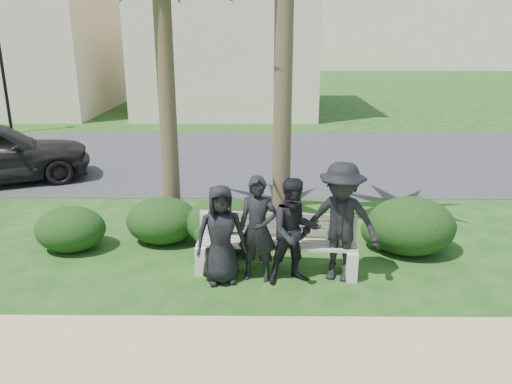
% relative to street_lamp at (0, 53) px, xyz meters
% --- Properties ---
extents(ground, '(160.00, 160.00, 0.00)m').
position_rel_street_lamp_xyz_m(ground, '(9.00, -12.00, -2.94)').
color(ground, '#173E11').
rests_on(ground, ground).
extents(footpath, '(30.00, 1.60, 0.01)m').
position_rel_street_lamp_xyz_m(footpath, '(9.00, -13.80, -2.94)').
color(footpath, tan).
rests_on(footpath, ground).
extents(asphalt_street, '(160.00, 8.00, 0.01)m').
position_rel_street_lamp_xyz_m(asphalt_street, '(9.00, -4.00, -2.94)').
color(asphalt_street, '#2D2D30').
rests_on(asphalt_street, ground).
extents(stucco_bldg_right, '(8.40, 8.40, 7.30)m').
position_rel_street_lamp_xyz_m(stucco_bldg_right, '(8.00, 6.00, 0.72)').
color(stucco_bldg_right, beige).
rests_on(stucco_bldg_right, ground).
extents(street_lamp, '(0.36, 0.36, 4.29)m').
position_rel_street_lamp_xyz_m(street_lamp, '(0.00, 0.00, 0.00)').
color(street_lamp, black).
rests_on(street_lamp, ground).
extents(park_bench, '(2.55, 0.79, 0.87)m').
position_rel_street_lamp_xyz_m(park_bench, '(9.83, -11.62, -2.55)').
color(park_bench, gray).
rests_on(park_bench, ground).
extents(man_a, '(0.83, 0.63, 1.53)m').
position_rel_street_lamp_xyz_m(man_a, '(8.98, -11.99, -2.18)').
color(man_a, black).
rests_on(man_a, ground).
extents(man_b, '(0.65, 0.47, 1.64)m').
position_rel_street_lamp_xyz_m(man_b, '(9.54, -11.90, -2.12)').
color(man_b, black).
rests_on(man_b, ground).
extents(man_c, '(0.92, 0.79, 1.64)m').
position_rel_street_lamp_xyz_m(man_c, '(10.08, -11.99, -2.12)').
color(man_c, black).
rests_on(man_c, ground).
extents(man_d, '(1.36, 1.04, 1.85)m').
position_rel_street_lamp_xyz_m(man_d, '(10.78, -11.89, -2.02)').
color(man_d, black).
rests_on(man_d, ground).
extents(hedge_a, '(1.21, 1.00, 0.79)m').
position_rel_street_lamp_xyz_m(hedge_a, '(6.26, -10.82, -2.55)').
color(hedge_a, black).
rests_on(hedge_a, ground).
extents(hedge_b, '(1.30, 1.07, 0.85)m').
position_rel_street_lamp_xyz_m(hedge_b, '(7.80, -10.45, -2.52)').
color(hedge_b, black).
rests_on(hedge_b, ground).
extents(hedge_c, '(1.15, 0.95, 0.75)m').
position_rel_street_lamp_xyz_m(hedge_c, '(8.98, -10.87, -2.57)').
color(hedge_c, black).
rests_on(hedge_c, ground).
extents(hedge_d, '(1.38, 1.14, 0.90)m').
position_rel_street_lamp_xyz_m(hedge_d, '(8.94, -10.60, -2.49)').
color(hedge_d, black).
rests_on(hedge_d, ground).
extents(hedge_e, '(1.08, 0.89, 0.70)m').
position_rel_street_lamp_xyz_m(hedge_e, '(11.88, -10.73, -2.59)').
color(hedge_e, black).
rests_on(hedge_e, ground).
extents(hedge_f, '(1.53, 1.26, 0.99)m').
position_rel_street_lamp_xyz_m(hedge_f, '(12.16, -10.85, -2.45)').
color(hedge_f, black).
rests_on(hedge_f, ground).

